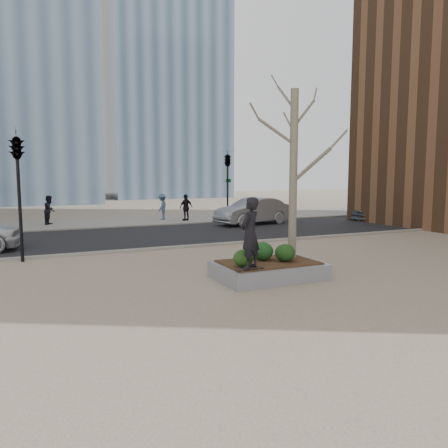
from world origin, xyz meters
name	(u,v)px	position (x,y,z in m)	size (l,w,h in m)	color
ground	(237,282)	(0.00, 0.00, 0.00)	(120.00, 120.00, 0.00)	tan
street	(147,236)	(0.00, 10.00, 0.01)	(60.00, 8.00, 0.02)	black
far_sidewalk	(119,222)	(0.00, 17.00, 0.01)	(60.00, 6.00, 0.02)	gray
planter	(268,271)	(1.00, 0.00, 0.23)	(3.00, 2.00, 0.45)	gray
planter_mulch	(268,262)	(1.00, 0.00, 0.47)	(2.70, 1.70, 0.04)	#382314
sycamore_tree	(294,147)	(2.00, 0.30, 3.79)	(2.80, 2.80, 6.60)	gray
shrub_left	(243,258)	(0.02, -0.32, 0.72)	(0.55, 0.55, 0.47)	#133611
shrub_middle	(263,251)	(0.95, 0.26, 0.76)	(0.62, 0.62, 0.53)	#143F17
shrub_right	(285,253)	(1.46, -0.16, 0.74)	(0.59, 0.59, 0.50)	#133E15
skateboard	(250,270)	(0.01, -0.73, 0.49)	(0.78, 0.20, 0.07)	black
skateboarder	(250,233)	(0.01, -0.73, 1.47)	(0.69, 0.45, 1.89)	black
car_silver	(253,211)	(7.08, 12.25, 0.81)	(1.68, 4.81, 1.59)	#96999D
car_third	(378,209)	(16.06, 11.32, 0.70)	(1.90, 4.67, 1.35)	slate
pedestrian_a	(50,210)	(-4.02, 17.14, 0.89)	(0.84, 0.65, 1.73)	black
pedestrian_b	(162,207)	(2.89, 17.06, 0.88)	(1.11, 0.64, 1.72)	#455D7C
pedestrian_c	(186,207)	(4.13, 15.87, 0.88)	(1.00, 0.42, 1.70)	black
traffic_light_near	(19,197)	(-5.50, 5.60, 2.25)	(0.60, 2.48, 4.50)	black
traffic_light_far	(228,186)	(6.50, 14.60, 2.25)	(0.60, 2.48, 4.50)	black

